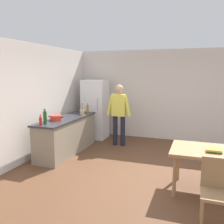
{
  "coord_description": "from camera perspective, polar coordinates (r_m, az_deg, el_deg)",
  "views": [
    {
      "loc": [
        1.11,
        -4.61,
        2.02
      ],
      "look_at": [
        -0.85,
        0.97,
        1.08
      ],
      "focal_mm": 39.92,
      "sensor_mm": 36.0,
      "label": 1
    }
  ],
  "objects": [
    {
      "name": "ground_plane",
      "position": [
        5.15,
        5.5,
        -14.13
      ],
      "size": [
        14.0,
        14.0,
        0.0
      ],
      "primitive_type": "plane",
      "color": "brown"
    },
    {
      "name": "wall_back",
      "position": [
        7.72,
        11.02,
        3.86
      ],
      "size": [
        6.4,
        0.12,
        2.7
      ],
      "primitive_type": "cube",
      "color": "silver",
      "rests_on": "ground_plane"
    },
    {
      "name": "wall_left",
      "position": [
        6.11,
        -18.22,
        2.25
      ],
      "size": [
        0.12,
        5.6,
        2.7
      ],
      "primitive_type": "cube",
      "color": "silver",
      "rests_on": "ground_plane"
    },
    {
      "name": "kitchen_counter",
      "position": [
        6.43,
        -10.29,
        -5.25
      ],
      "size": [
        0.64,
        2.2,
        0.9
      ],
      "color": "gray",
      "rests_on": "ground_plane"
    },
    {
      "name": "refrigerator",
      "position": [
        7.71,
        -3.87,
        0.63
      ],
      "size": [
        0.7,
        0.67,
        1.8
      ],
      "color": "white",
      "rests_on": "ground_plane"
    },
    {
      "name": "person",
      "position": [
        6.85,
        1.62,
        0.26
      ],
      "size": [
        0.7,
        0.22,
        1.7
      ],
      "color": "#1E1E2D",
      "rests_on": "ground_plane"
    },
    {
      "name": "dining_table",
      "position": [
        4.52,
        22.37,
        -9.04
      ],
      "size": [
        1.4,
        0.9,
        0.75
      ],
      "color": "#9E754C",
      "rests_on": "ground_plane"
    },
    {
      "name": "chair",
      "position": [
        3.67,
        23.0,
        -15.68
      ],
      "size": [
        0.42,
        0.42,
        0.91
      ],
      "rotation": [
        0.0,
        0.0,
        0.24
      ],
      "color": "#9E754C",
      "rests_on": "ground_plane"
    },
    {
      "name": "cooking_pot",
      "position": [
        6.06,
        -12.73,
        -1.3
      ],
      "size": [
        0.4,
        0.28,
        0.12
      ],
      "color": "red",
      "rests_on": "kitchen_counter"
    },
    {
      "name": "utensil_jar",
      "position": [
        6.66,
        -6.89,
        -0.05
      ],
      "size": [
        0.11,
        0.11,
        0.32
      ],
      "color": "tan",
      "rests_on": "kitchen_counter"
    },
    {
      "name": "bottle_sauce_red",
      "position": [
        5.52,
        -16.04,
        -2.05
      ],
      "size": [
        0.06,
        0.06,
        0.24
      ],
      "color": "#B22319",
      "rests_on": "kitchen_counter"
    },
    {
      "name": "bottle_wine_green",
      "position": [
        5.66,
        -15.07,
        -1.23
      ],
      "size": [
        0.08,
        0.08,
        0.34
      ],
      "color": "#1E5123",
      "rests_on": "kitchen_counter"
    },
    {
      "name": "bottle_oil_amber",
      "position": [
        7.0,
        -5.63,
        0.71
      ],
      "size": [
        0.06,
        0.06,
        0.28
      ],
      "color": "#996619",
      "rests_on": "kitchen_counter"
    },
    {
      "name": "bottle_vinegar_tall",
      "position": [
        5.77,
        -15.23,
        -1.15
      ],
      "size": [
        0.06,
        0.06,
        0.32
      ],
      "color": "gray",
      "rests_on": "kitchen_counter"
    },
    {
      "name": "book_stack",
      "position": [
        4.39,
        22.38,
        -8.12
      ],
      "size": [
        0.24,
        0.19,
        0.06
      ],
      "color": "#387A47",
      "rests_on": "dining_table"
    }
  ]
}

